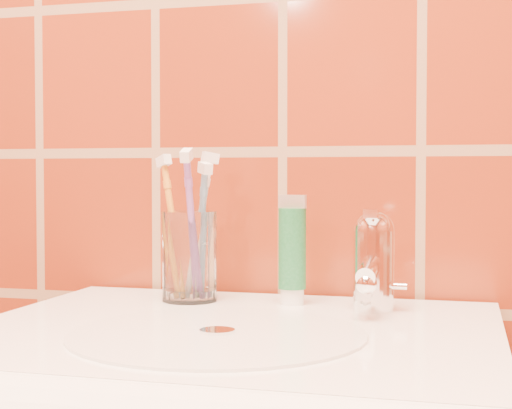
# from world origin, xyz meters

# --- Properties ---
(glass_tumbler) EXTENTS (0.09, 0.09, 0.11)m
(glass_tumbler) POSITION_xyz_m (-0.10, 1.11, 0.91)
(glass_tumbler) COLOR white
(glass_tumbler) RESTS_ON pedestal_sink
(toothpaste_tube) EXTENTS (0.04, 0.03, 0.14)m
(toothpaste_tube) POSITION_xyz_m (0.03, 1.11, 0.91)
(toothpaste_tube) COLOR white
(toothpaste_tube) RESTS_ON pedestal_sink
(faucet) EXTENTS (0.05, 0.11, 0.12)m
(faucet) POSITION_xyz_m (0.14, 1.09, 0.91)
(faucet) COLOR white
(faucet) RESTS_ON pedestal_sink
(toothbrush_0) EXTENTS (0.04, 0.13, 0.21)m
(toothbrush_0) POSITION_xyz_m (-0.09, 1.08, 0.95)
(toothbrush_0) COLOR #844DA6
(toothbrush_0) RESTS_ON glass_tumbler
(toothbrush_1) EXTENTS (0.12, 0.11, 0.20)m
(toothbrush_1) POSITION_xyz_m (-0.12, 1.11, 0.94)
(toothbrush_1) COLOR orange
(toothbrush_1) RESTS_ON glass_tumbler
(toothbrush_2) EXTENTS (0.09, 0.08, 0.20)m
(toothbrush_2) POSITION_xyz_m (-0.09, 1.12, 0.94)
(toothbrush_2) COLOR silver
(toothbrush_2) RESTS_ON glass_tumbler
(toothbrush_3) EXTENTS (0.08, 0.08, 0.19)m
(toothbrush_3) POSITION_xyz_m (-0.08, 1.10, 0.94)
(toothbrush_3) COLOR #6792B8
(toothbrush_3) RESTS_ON glass_tumbler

